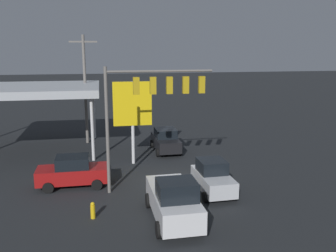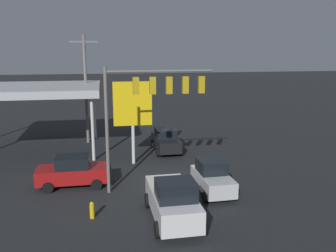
# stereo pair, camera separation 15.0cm
# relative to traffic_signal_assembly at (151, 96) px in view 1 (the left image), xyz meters

# --- Properties ---
(ground_plane) EXTENTS (200.00, 200.00, 0.00)m
(ground_plane) POSITION_rel_traffic_signal_assembly_xyz_m (-1.56, -1.17, -5.74)
(ground_plane) COLOR black
(traffic_signal_assembly) EXTENTS (6.31, 0.43, 7.50)m
(traffic_signal_assembly) POSITION_rel_traffic_signal_assembly_xyz_m (0.00, 0.00, 0.00)
(traffic_signal_assembly) COLOR slate
(traffic_signal_assembly) RESTS_ON ground
(utility_pole) EXTENTS (2.40, 0.26, 9.59)m
(utility_pole) POSITION_rel_traffic_signal_assembly_xyz_m (4.24, -12.35, -0.66)
(utility_pole) COLOR slate
(utility_pole) RESTS_ON ground
(gas_station_canopy) EXTENTS (11.39, 8.48, 5.45)m
(gas_station_canopy) POSITION_rel_traffic_signal_assembly_xyz_m (8.72, -10.37, -0.64)
(gas_station_canopy) COLOR #B2B7BC
(gas_station_canopy) RESTS_ON ground
(price_sign) EXTENTS (2.81, 0.27, 6.12)m
(price_sign) POSITION_rel_traffic_signal_assembly_xyz_m (0.66, -5.46, -1.42)
(price_sign) COLOR silver
(price_sign) RESTS_ON ground
(sedan_waiting) EXTENTS (4.42, 2.10, 1.93)m
(sedan_waiting) POSITION_rel_traffic_signal_assembly_xyz_m (4.77, -1.44, -4.79)
(sedan_waiting) COLOR maroon
(sedan_waiting) RESTS_ON ground
(sedan_far) EXTENTS (2.14, 4.44, 1.93)m
(sedan_far) POSITION_rel_traffic_signal_assembly_xyz_m (-2.27, -8.28, -4.79)
(sedan_far) COLOR black
(sedan_far) RESTS_ON ground
(hatchback_crossing) EXTENTS (2.07, 3.86, 1.97)m
(hatchback_crossing) POSITION_rel_traffic_signal_assembly_xyz_m (-3.50, 1.12, -4.80)
(hatchback_crossing) COLOR silver
(hatchback_crossing) RESTS_ON ground
(pickup_parked) EXTENTS (2.33, 5.23, 2.40)m
(pickup_parked) POSITION_rel_traffic_signal_assembly_xyz_m (-0.49, 4.40, -4.63)
(pickup_parked) COLOR silver
(pickup_parked) RESTS_ON ground
(fire_hydrant) EXTENTS (0.24, 0.24, 0.88)m
(fire_hydrant) POSITION_rel_traffic_signal_assembly_xyz_m (3.50, 3.37, -5.30)
(fire_hydrant) COLOR gold
(fire_hydrant) RESTS_ON ground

